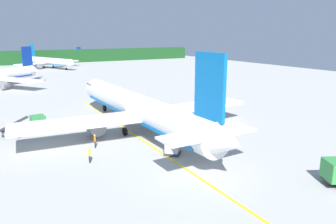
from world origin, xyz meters
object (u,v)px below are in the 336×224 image
object	(u,v)px
airliner_far_taxiway	(49,62)
crew_loader_left	(89,154)
service_truck_fuel	(32,125)
crew_marshaller	(95,140)
airliner_foreground	(139,108)
cargo_container_near	(173,147)
airliner_distant	(63,55)

from	to	relation	value
airliner_far_taxiway	crew_loader_left	xyz separation A→B (m)	(-13.90, -106.23, -1.71)
service_truck_fuel	crew_loader_left	xyz separation A→B (m)	(4.05, -14.40, -0.21)
airliner_far_taxiway	crew_marshaller	size ratio (longest dim) A/B	18.38
airliner_foreground	cargo_container_near	bearing A→B (deg)	-92.48
airliner_foreground	airliner_distant	bearing A→B (deg)	82.25
cargo_container_near	airliner_far_taxiway	bearing A→B (deg)	87.45
crew_marshaller	crew_loader_left	distance (m)	4.69
airliner_distant	service_truck_fuel	distance (m)	146.77
service_truck_fuel	cargo_container_near	xyz separation A→B (m)	(13.12, -16.66, -0.25)
airliner_distant	crew_marshaller	bearing A→B (deg)	-100.34
service_truck_fuel	cargo_container_near	size ratio (longest dim) A/B	2.52
airliner_distant	cargo_container_near	bearing A→B (deg)	-97.41
airliner_foreground	crew_loader_left	bearing A→B (deg)	-139.59
service_truck_fuel	crew_loader_left	bearing A→B (deg)	-74.29
airliner_far_taxiway	airliner_distant	distance (m)	53.41
service_truck_fuel	cargo_container_near	world-z (taller)	service_truck_fuel
service_truck_fuel	cargo_container_near	distance (m)	21.21
airliner_distant	crew_loader_left	bearing A→B (deg)	-100.74
service_truck_fuel	airliner_far_taxiway	bearing A→B (deg)	78.94
service_truck_fuel	crew_marshaller	world-z (taller)	service_truck_fuel
airliner_distant	crew_loader_left	world-z (taller)	airliner_distant
airliner_foreground	cargo_container_near	distance (m)	10.66
cargo_container_near	crew_marshaller	bearing A→B (deg)	137.59
airliner_distant	airliner_far_taxiway	bearing A→B (deg)	-107.33
airliner_far_taxiway	airliner_distant	size ratio (longest dim) A/B	1.38
airliner_distant	crew_marshaller	world-z (taller)	airliner_distant
airliner_foreground	airliner_far_taxiway	size ratio (longest dim) A/B	1.32
airliner_foreground	crew_loader_left	world-z (taller)	airliner_foreground
crew_marshaller	airliner_distant	bearing A→B (deg)	79.66
service_truck_fuel	crew_loader_left	size ratio (longest dim) A/B	3.66
airliner_foreground	airliner_far_taxiway	xyz separation A→B (m)	(4.38, 98.13, -0.69)
crew_marshaller	crew_loader_left	world-z (taller)	crew_marshaller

